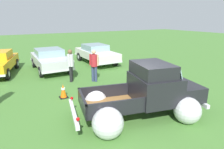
{
  "coord_description": "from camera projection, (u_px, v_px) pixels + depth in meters",
  "views": [
    {
      "loc": [
        -3.92,
        -5.13,
        3.43
      ],
      "look_at": [
        0.0,
        1.81,
        1.1
      ],
      "focal_mm": 31.33,
      "sensor_mm": 36.0,
      "label": 1
    }
  ],
  "objects": [
    {
      "name": "spectator_0",
      "position": [
        94.0,
        64.0,
        10.62
      ],
      "size": [
        0.48,
        0.48,
        1.77
      ],
      "rotation": [
        0.0,
        0.0,
        3.91
      ],
      "color": "navy",
      "rests_on": "ground"
    },
    {
      "name": "show_car_2",
      "position": [
        96.0,
        53.0,
        15.11
      ],
      "size": [
        1.92,
        4.61,
        1.43
      ],
      "rotation": [
        0.0,
        0.0,
        -1.56
      ],
      "color": "black",
      "rests_on": "ground"
    },
    {
      "name": "show_car_1",
      "position": [
        50.0,
        59.0,
        13.02
      ],
      "size": [
        1.97,
        4.34,
        1.43
      ],
      "rotation": [
        0.0,
        0.0,
        -1.57
      ],
      "color": "black",
      "rests_on": "ground"
    },
    {
      "name": "spectator_2",
      "position": [
        71.0,
        63.0,
        10.61
      ],
      "size": [
        0.47,
        0.49,
        1.79
      ],
      "rotation": [
        0.0,
        0.0,
        2.57
      ],
      "color": "black",
      "rests_on": "ground"
    },
    {
      "name": "ground_plane",
      "position": [
        136.0,
        116.0,
        7.1
      ],
      "size": [
        80.0,
        80.0,
        0.0
      ],
      "primitive_type": "plane",
      "color": "#477A33"
    },
    {
      "name": "lane_cone_1",
      "position": [
        133.0,
        84.0,
        9.56
      ],
      "size": [
        0.36,
        0.36,
        0.63
      ],
      "color": "black",
      "rests_on": "ground"
    },
    {
      "name": "lane_cone_0",
      "position": [
        63.0,
        91.0,
        8.61
      ],
      "size": [
        0.36,
        0.36,
        0.63
      ],
      "color": "black",
      "rests_on": "ground"
    },
    {
      "name": "vintage_pickup_truck",
      "position": [
        147.0,
        95.0,
        7.0
      ],
      "size": [
        4.91,
        3.48,
        1.96
      ],
      "rotation": [
        0.0,
        0.0,
        -0.21
      ],
      "color": "black",
      "rests_on": "ground"
    }
  ]
}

